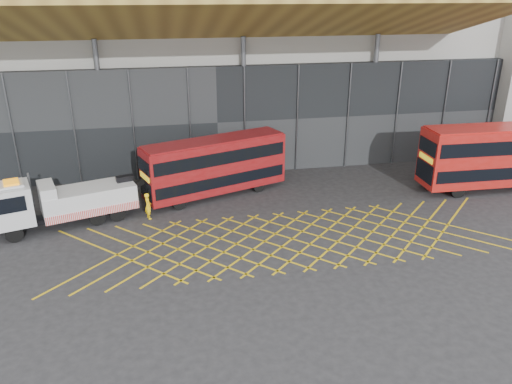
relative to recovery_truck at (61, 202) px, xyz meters
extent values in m
plane|color=#252527|center=(8.11, -4.28, -1.52)|extent=(120.00, 120.00, 0.00)
cube|color=gold|center=(3.31, -4.28, -1.51)|extent=(7.16, 7.16, 0.01)
cube|color=gold|center=(3.31, -4.28, -1.51)|extent=(7.16, 7.16, 0.01)
cube|color=gold|center=(4.91, -4.28, -1.51)|extent=(7.16, 7.16, 0.01)
cube|color=gold|center=(4.91, -4.28, -1.51)|extent=(7.16, 7.16, 0.01)
cube|color=gold|center=(6.51, -4.28, -1.51)|extent=(7.16, 7.16, 0.01)
cube|color=gold|center=(6.51, -4.28, -1.51)|extent=(7.16, 7.16, 0.01)
cube|color=gold|center=(8.11, -4.28, -1.51)|extent=(7.16, 7.16, 0.01)
cube|color=gold|center=(8.11, -4.28, -1.51)|extent=(7.16, 7.16, 0.01)
cube|color=gold|center=(9.71, -4.28, -1.51)|extent=(7.16, 7.16, 0.01)
cube|color=gold|center=(9.71, -4.28, -1.51)|extent=(7.16, 7.16, 0.01)
cube|color=gold|center=(11.31, -4.28, -1.51)|extent=(7.16, 7.16, 0.01)
cube|color=gold|center=(11.31, -4.28, -1.51)|extent=(7.16, 7.16, 0.01)
cube|color=gold|center=(12.91, -4.28, -1.51)|extent=(7.16, 7.16, 0.01)
cube|color=gold|center=(12.91, -4.28, -1.51)|extent=(7.16, 7.16, 0.01)
cube|color=gold|center=(14.51, -4.28, -1.51)|extent=(7.16, 7.16, 0.01)
cube|color=gold|center=(14.51, -4.28, -1.51)|extent=(7.16, 7.16, 0.01)
cube|color=gold|center=(16.11, -4.28, -1.51)|extent=(7.16, 7.16, 0.01)
cube|color=gold|center=(16.11, -4.28, -1.51)|extent=(7.16, 7.16, 0.01)
cube|color=gold|center=(17.71, -4.28, -1.51)|extent=(7.16, 7.16, 0.01)
cube|color=gold|center=(17.71, -4.28, -1.51)|extent=(7.16, 7.16, 0.01)
cube|color=gold|center=(19.31, -4.28, -1.51)|extent=(7.16, 7.16, 0.01)
cube|color=gold|center=(19.31, -4.28, -1.51)|extent=(7.16, 7.16, 0.01)
cube|color=gold|center=(20.91, -4.28, -1.51)|extent=(7.16, 7.16, 0.01)
cube|color=gold|center=(20.91, -4.28, -1.51)|extent=(7.16, 7.16, 0.01)
cube|color=gold|center=(22.51, -4.28, -1.51)|extent=(7.16, 7.16, 0.01)
cube|color=gold|center=(22.51, -4.28, -1.51)|extent=(7.16, 7.16, 0.01)
cube|color=#969691|center=(10.11, 14.72, 7.48)|extent=(55.00, 14.00, 18.00)
cube|color=black|center=(10.11, 7.42, 2.48)|extent=(55.00, 0.80, 8.00)
cube|color=olive|center=(8.11, 3.72, 9.98)|extent=(40.00, 11.93, 4.07)
cylinder|color=#595B60|center=(2.11, 7.22, 3.48)|extent=(0.36, 0.36, 10.00)
cylinder|color=#595B60|center=(12.11, 7.22, 3.48)|extent=(0.36, 0.36, 10.00)
cylinder|color=#595B60|center=(22.11, 7.22, 3.48)|extent=(0.36, 0.36, 10.00)
cube|color=black|center=(0.35, 0.11, -0.91)|extent=(8.11, 3.28, 0.30)
cube|color=silver|center=(-2.46, -0.77, 0.34)|extent=(2.63, 2.69, 2.25)
cube|color=orange|center=(-2.29, -0.71, 1.67)|extent=(1.05, 1.22, 0.10)
cube|color=silver|center=(1.51, 0.48, -0.09)|extent=(5.77, 3.67, 1.38)
cube|color=red|center=(1.84, -0.58, -0.61)|extent=(5.14, 1.65, 0.48)
cube|color=silver|center=(-0.64, -0.20, 0.90)|extent=(1.45, 2.24, 0.61)
cube|color=black|center=(3.66, 1.15, 0.73)|extent=(1.12, 0.72, 0.43)
cube|color=black|center=(4.48, 1.41, 0.30)|extent=(1.90, 0.85, 0.94)
cylinder|color=black|center=(-2.35, -1.68, -1.04)|extent=(1.00, 0.57, 0.95)
cylinder|color=black|center=(-2.89, 0.05, -1.04)|extent=(1.00, 0.57, 0.95)
cylinder|color=black|center=(3.10, 0.02, -1.04)|extent=(1.00, 0.57, 0.95)
cylinder|color=black|center=(2.56, 1.76, -1.04)|extent=(1.00, 0.57, 0.95)
cylinder|color=#595B60|center=(-1.64, 0.40, 0.82)|extent=(0.12, 0.12, 1.90)
cube|color=maroon|center=(9.42, 2.95, 0.65)|extent=(9.88, 5.41, 3.42)
cube|color=black|center=(9.42, 2.95, -0.15)|extent=(9.53, 5.33, 0.75)
cube|color=black|center=(9.42, 2.95, 1.43)|extent=(9.53, 5.33, 0.84)
cube|color=black|center=(4.84, 1.30, -0.11)|extent=(0.73, 1.88, 1.15)
cube|color=black|center=(4.84, 1.30, 1.43)|extent=(0.73, 1.88, 0.84)
cube|color=yellow|center=(4.83, 1.30, 0.73)|extent=(0.59, 1.50, 0.31)
cube|color=maroon|center=(9.42, 2.95, 2.38)|extent=(9.64, 5.17, 0.11)
cylinder|color=black|center=(6.85, 0.99, -1.06)|extent=(0.95, 0.56, 0.92)
cylinder|color=black|center=(6.19, 2.82, -1.06)|extent=(0.95, 0.56, 0.92)
cylinder|color=black|center=(12.40, 3.00, -1.06)|extent=(0.95, 0.56, 0.92)
cylinder|color=black|center=(11.74, 4.83, -1.06)|extent=(0.95, 0.56, 0.92)
cube|color=#AD140F|center=(28.92, 0.53, 0.94)|extent=(11.05, 2.80, 3.88)
cube|color=black|center=(28.92, 0.53, 0.03)|extent=(10.61, 2.85, 0.85)
cube|color=black|center=(28.92, 0.53, 1.83)|extent=(10.61, 2.85, 0.95)
cube|color=black|center=(23.41, 0.66, 0.08)|extent=(0.11, 2.24, 1.30)
cube|color=black|center=(23.41, 0.66, 1.83)|extent=(0.11, 2.24, 0.95)
cube|color=yellow|center=(23.40, 0.66, 1.03)|extent=(0.10, 1.78, 0.35)
cube|color=#AD140F|center=(28.92, 0.53, 2.91)|extent=(10.83, 2.59, 0.12)
cylinder|color=black|center=(25.40, -0.51, -1.00)|extent=(1.05, 0.32, 1.04)
cylinder|color=black|center=(25.45, 1.74, -1.00)|extent=(1.05, 0.32, 1.04)
imported|color=yellow|center=(4.95, 0.02, -0.69)|extent=(0.58, 0.70, 1.66)
camera|label=1|loc=(6.21, -28.46, 11.62)|focal=35.00mm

